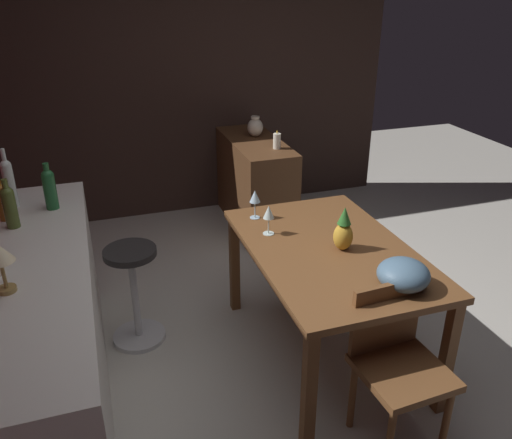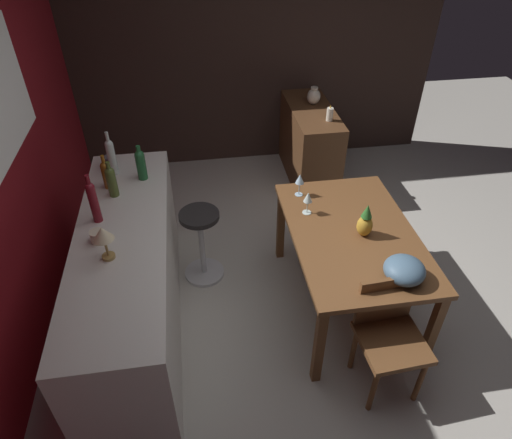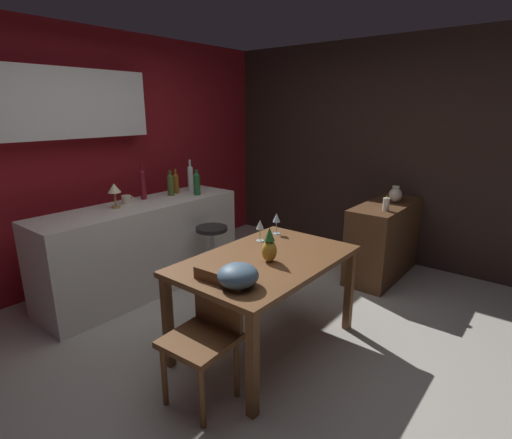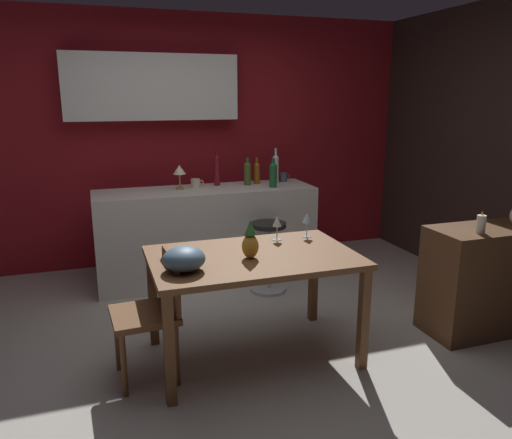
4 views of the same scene
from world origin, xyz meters
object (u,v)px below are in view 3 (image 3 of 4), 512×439
at_px(wine_glass_right, 277,218).
at_px(chair_near_window, 206,332).
at_px(pineapple_centerpiece, 269,247).
at_px(wine_bottle_clear, 190,177).
at_px(vase_ceramic_ivory, 395,195).
at_px(wine_bottle_amber, 176,182).
at_px(fruit_bowl, 238,275).
at_px(wine_bottle_green, 197,183).
at_px(cup_slate, 195,185).
at_px(wine_bottle_olive, 171,184).
at_px(bar_stool, 212,255).
at_px(wine_glass_left, 260,225).
at_px(wine_bottle_ruby, 143,183).
at_px(pillar_candle_tall, 386,204).
at_px(counter_lamp, 114,190).
at_px(dining_table, 266,268).
at_px(cup_cream, 127,199).
at_px(sideboard_cabinet, 383,240).

bearing_deg(wine_glass_right, chair_near_window, -164.68).
bearing_deg(pineapple_centerpiece, wine_bottle_clear, 64.51).
distance_m(chair_near_window, vase_ceramic_ivory, 2.74).
distance_m(wine_bottle_clear, vase_ceramic_ivory, 2.28).
xyz_separation_m(wine_glass_right, wine_bottle_amber, (0.09, 1.44, 0.14)).
xyz_separation_m(fruit_bowl, wine_bottle_green, (1.18, 1.63, 0.22)).
xyz_separation_m(wine_bottle_green, cup_slate, (0.21, 0.27, -0.09)).
bearing_deg(pineapple_centerpiece, wine_bottle_olive, 73.02).
distance_m(bar_stool, wine_glass_left, 0.99).
relative_size(wine_bottle_ruby, pillar_candle_tall, 2.32).
bearing_deg(counter_lamp, dining_table, -83.28).
bearing_deg(wine_bottle_amber, cup_cream, 179.70).
relative_size(wine_bottle_olive, cup_slate, 2.45).
height_order(pineapple_centerpiece, counter_lamp, counter_lamp).
distance_m(dining_table, cup_cream, 1.75).
height_order(wine_bottle_green, cup_cream, wine_bottle_green).
bearing_deg(wine_glass_left, cup_slate, 66.85).
bearing_deg(wine_bottle_green, wine_glass_right, -98.26).
distance_m(dining_table, wine_bottle_clear, 1.92).
height_order(wine_bottle_clear, cup_slate, wine_bottle_clear).
relative_size(sideboard_cabinet, vase_ceramic_ivory, 5.98).
bearing_deg(bar_stool, wine_glass_right, -88.89).
xyz_separation_m(wine_bottle_amber, pillar_candle_tall, (1.01, -2.00, -0.13)).
bearing_deg(sideboard_cabinet, dining_table, 174.58).
xyz_separation_m(wine_glass_left, wine_bottle_ruby, (-0.08, 1.48, 0.19)).
distance_m(wine_bottle_amber, cup_cream, 0.63).
xyz_separation_m(fruit_bowl, counter_lamp, (0.30, 1.80, 0.26)).
bearing_deg(wine_bottle_olive, wine_bottle_amber, 23.32).
relative_size(chair_near_window, bar_stool, 1.26).
relative_size(wine_glass_left, fruit_bowl, 0.70).
height_order(dining_table, fruit_bowl, fruit_bowl).
height_order(chair_near_window, cup_cream, cup_cream).
relative_size(wine_bottle_amber, counter_lamp, 1.14).
xyz_separation_m(wine_bottle_amber, vase_ceramic_ivory, (1.42, -1.94, -0.11)).
xyz_separation_m(wine_glass_left, pillar_candle_tall, (1.34, -0.55, 0.01)).
height_order(wine_glass_left, wine_bottle_clear, wine_bottle_clear).
xyz_separation_m(cup_cream, counter_lamp, (-0.17, -0.08, 0.13)).
relative_size(wine_glass_left, cup_slate, 1.61).
xyz_separation_m(wine_glass_left, wine_bottle_clear, (0.52, 1.42, 0.18)).
xyz_separation_m(sideboard_cabinet, wine_glass_right, (-1.38, 0.46, 0.47)).
bearing_deg(vase_ceramic_ivory, wine_bottle_ruby, 132.80).
xyz_separation_m(pineapple_centerpiece, wine_bottle_clear, (0.83, 1.75, 0.21)).
xyz_separation_m(chair_near_window, vase_ceramic_ivory, (2.70, -0.17, 0.44)).
bearing_deg(vase_ceramic_ivory, sideboard_cabinet, 162.13).
relative_size(fruit_bowl, vase_ceramic_ivory, 1.41).
bearing_deg(vase_ceramic_ivory, wine_bottle_green, 128.22).
height_order(pineapple_centerpiece, wine_bottle_green, wine_bottle_green).
xyz_separation_m(pineapple_centerpiece, wine_bottle_ruby, (0.24, 1.81, 0.22)).
bearing_deg(bar_stool, pineapple_centerpiece, -115.35).
distance_m(wine_glass_left, wine_bottle_amber, 1.49).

